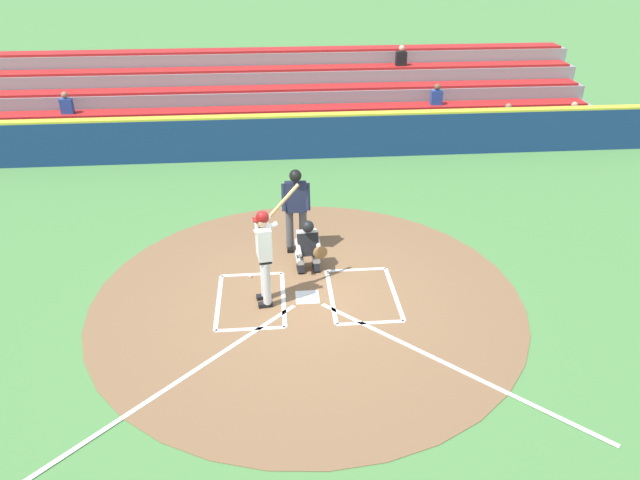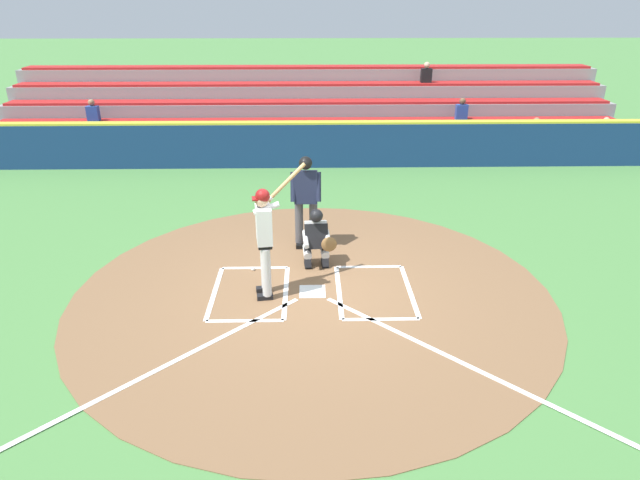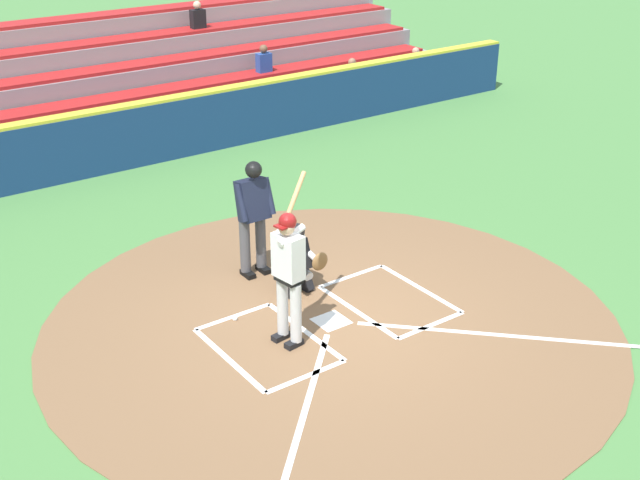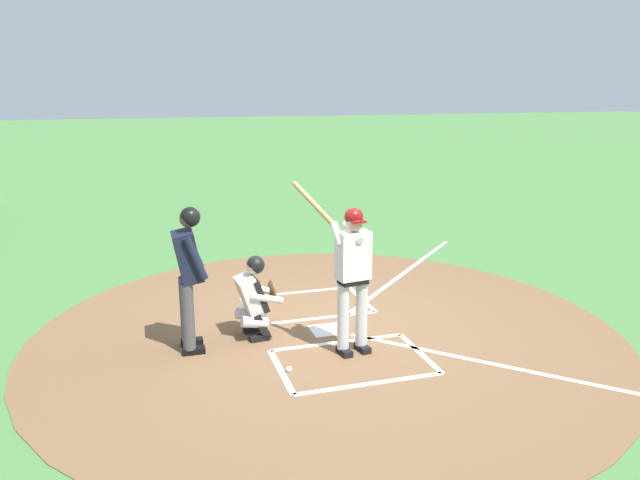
% 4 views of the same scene
% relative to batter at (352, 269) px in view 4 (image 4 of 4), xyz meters
% --- Properties ---
extents(ground_plane, '(120.00, 120.00, 0.00)m').
position_rel_batter_xyz_m(ground_plane, '(-0.75, -0.08, -1.10)').
color(ground_plane, '#4C8442').
extents(dirt_circle, '(8.00, 8.00, 0.01)m').
position_rel_batter_xyz_m(dirt_circle, '(-0.75, -0.08, -1.09)').
color(dirt_circle, brown).
rests_on(dirt_circle, ground).
extents(home_plate_and_chalk, '(7.93, 4.91, 0.01)m').
position_rel_batter_xyz_m(home_plate_and_chalk, '(-0.75, 0.80, -1.08)').
color(home_plate_and_chalk, white).
rests_on(home_plate_and_chalk, dirt_circle).
extents(batter, '(0.88, 0.82, 2.13)m').
position_rel_batter_xyz_m(batter, '(0.00, 0.00, 0.00)').
color(batter, silver).
rests_on(batter, ground).
extents(catcher, '(0.62, 0.61, 1.13)m').
position_rel_batter_xyz_m(catcher, '(-0.85, -1.06, -0.51)').
color(catcher, black).
rests_on(catcher, ground).
extents(plate_umpire, '(0.58, 0.41, 1.86)m').
position_rel_batter_xyz_m(plate_umpire, '(-0.65, -1.92, -0.02)').
color(plate_umpire, '#4C4C51').
rests_on(plate_umpire, ground).
extents(baseball, '(0.07, 0.07, 0.07)m').
position_rel_batter_xyz_m(baseball, '(0.32, -0.89, -1.06)').
color(baseball, white).
rests_on(baseball, ground).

